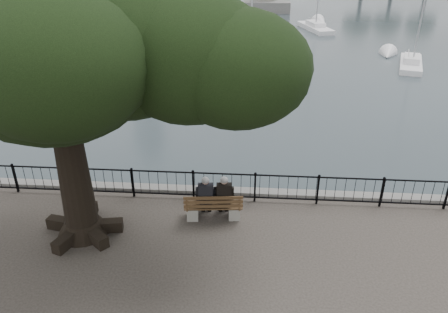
# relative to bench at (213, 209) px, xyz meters

# --- Properties ---
(harbor) EXTENTS (260.00, 260.00, 1.20)m
(harbor) POSITION_rel_bench_xyz_m (0.24, 1.56, -0.82)
(harbor) COLOR #5E5D5B
(harbor) RESTS_ON ground
(railing) EXTENTS (22.06, 0.06, 1.00)m
(railing) POSITION_rel_bench_xyz_m (0.24, 1.06, 0.23)
(railing) COLOR black
(railing) RESTS_ON ground
(bench) EXTENTS (1.81, 0.70, 0.93)m
(bench) POSITION_rel_bench_xyz_m (0.00, 0.00, 0.00)
(bench) COLOR slate
(bench) RESTS_ON ground
(person_left) EXTENTS (0.45, 0.76, 1.48)m
(person_left) POSITION_rel_bench_xyz_m (-0.23, 0.08, 0.35)
(person_left) COLOR black
(person_left) RESTS_ON ground
(person_right) EXTENTS (0.45, 0.76, 1.48)m
(person_right) POSITION_rel_bench_xyz_m (0.31, 0.13, 0.35)
(person_right) COLOR black
(person_right) RESTS_ON ground
(tree) EXTENTS (10.09, 7.05, 8.24)m
(tree) POSITION_rel_bench_xyz_m (-2.94, -0.87, 5.10)
(tree) COLOR black
(tree) RESTS_ON ground
(sailboat_a) EXTENTS (3.05, 5.25, 9.62)m
(sailboat_a) POSITION_rel_bench_xyz_m (-10.74, 14.55, -1.03)
(sailboat_a) COLOR white
(sailboat_a) RESTS_ON ground
(sailboat_b) EXTENTS (2.85, 5.46, 11.61)m
(sailboat_b) POSITION_rel_bench_xyz_m (-0.11, 17.51, -0.98)
(sailboat_b) COLOR white
(sailboat_b) RESTS_ON ground
(sailboat_d) EXTENTS (2.96, 5.54, 8.88)m
(sailboat_d) POSITION_rel_bench_xyz_m (12.64, 21.93, -1.05)
(sailboat_d) COLOR white
(sailboat_d) RESTS_ON ground
(sailboat_e) EXTENTS (3.64, 6.16, 12.84)m
(sailboat_e) POSITION_rel_bench_xyz_m (-9.08, 25.83, -0.97)
(sailboat_e) COLOR white
(sailboat_e) RESTS_ON ground
(sailboat_f) EXTENTS (1.74, 5.78, 12.88)m
(sailboat_f) POSITION_rel_bench_xyz_m (0.59, 31.67, -0.96)
(sailboat_f) COLOR white
(sailboat_f) RESTS_ON ground
(sailboat_g) EXTENTS (3.36, 6.25, 12.20)m
(sailboat_g) POSITION_rel_bench_xyz_m (7.11, 35.64, -0.99)
(sailboat_g) COLOR white
(sailboat_g) RESTS_ON ground
(sailboat_h) EXTENTS (2.04, 5.49, 12.45)m
(sailboat_h) POSITION_rel_bench_xyz_m (-3.91, 35.39, -0.96)
(sailboat_h) COLOR white
(sailboat_h) RESTS_ON ground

